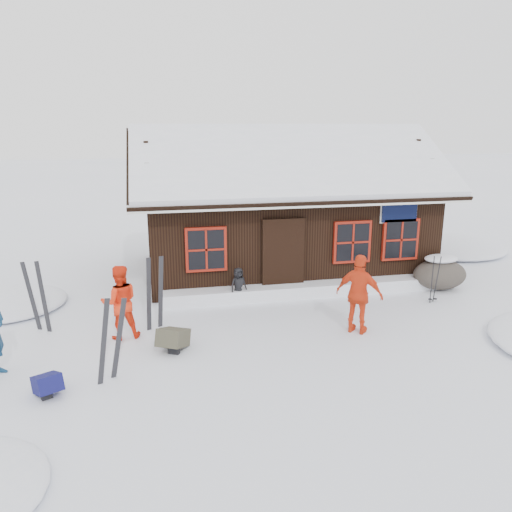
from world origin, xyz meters
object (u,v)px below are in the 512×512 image
at_px(skier_orange_right, 359,294).
at_px(boulder, 440,273).
at_px(skier_orange_left, 120,302).
at_px(ski_pair_left, 111,341).
at_px(skier_crouched, 238,285).
at_px(backpack_blue, 48,387).
at_px(ski_poles, 434,280).
at_px(backpack_olive, 173,342).

xyz_separation_m(skier_orange_right, boulder, (3.38, 2.33, -0.43)).
bearing_deg(skier_orange_right, skier_orange_left, 32.06).
bearing_deg(skier_orange_right, ski_pair_left, 52.40).
xyz_separation_m(skier_crouched, backpack_blue, (-3.90, -3.76, -0.31)).
height_order(skier_orange_left, skier_orange_right, skier_orange_right).
height_order(boulder, ski_poles, ski_poles).
bearing_deg(ski_poles, ski_pair_left, -162.53).
bearing_deg(skier_orange_right, backpack_olive, 41.64).
xyz_separation_m(boulder, backpack_olive, (-7.34, -2.39, -0.26)).
height_order(skier_crouched, ski_poles, ski_poles).
height_order(skier_orange_left, skier_crouched, skier_orange_left).
height_order(boulder, ski_pair_left, ski_pair_left).
bearing_deg(backpack_blue, skier_orange_left, 35.83).
relative_size(ski_pair_left, backpack_olive, 2.41).
xyz_separation_m(ski_poles, backpack_blue, (-8.74, -2.76, -0.44)).
bearing_deg(skier_orange_right, ski_poles, -111.35).
bearing_deg(skier_crouched, ski_poles, -30.84).
xyz_separation_m(skier_orange_left, boulder, (8.38, 1.56, -0.36)).
height_order(skier_orange_right, skier_crouched, skier_orange_right).
relative_size(boulder, ski_pair_left, 0.95).
xyz_separation_m(skier_orange_right, backpack_olive, (-3.96, -0.05, -0.69)).
xyz_separation_m(boulder, ski_poles, (-0.74, -0.94, 0.15)).
distance_m(skier_orange_left, skier_orange_right, 5.06).
relative_size(ski_pair_left, backpack_blue, 2.96).
relative_size(ski_poles, backpack_blue, 2.37).
relative_size(skier_orange_right, backpack_blue, 3.31).
height_order(skier_crouched, backpack_blue, skier_crouched).
bearing_deg(backpack_blue, backpack_olive, 4.65).
distance_m(skier_orange_right, backpack_olive, 4.02).
relative_size(skier_orange_left, skier_orange_right, 0.91).
bearing_deg(ski_poles, boulder, 51.81).
distance_m(skier_crouched, backpack_olive, 3.02).
relative_size(skier_orange_right, backpack_olive, 2.69).
xyz_separation_m(skier_crouched, ski_poles, (4.84, -1.00, 0.13)).
bearing_deg(skier_crouched, backpack_olive, -144.94).
xyz_separation_m(ski_pair_left, backpack_olive, (1.10, 0.98, -0.56)).
relative_size(skier_orange_right, ski_poles, 1.40).
height_order(skier_crouched, boulder, skier_crouched).
distance_m(skier_crouched, boulder, 5.58).
relative_size(skier_orange_left, boulder, 1.08).
distance_m(skier_orange_left, boulder, 8.53).
bearing_deg(skier_orange_left, backpack_olive, 133.77).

